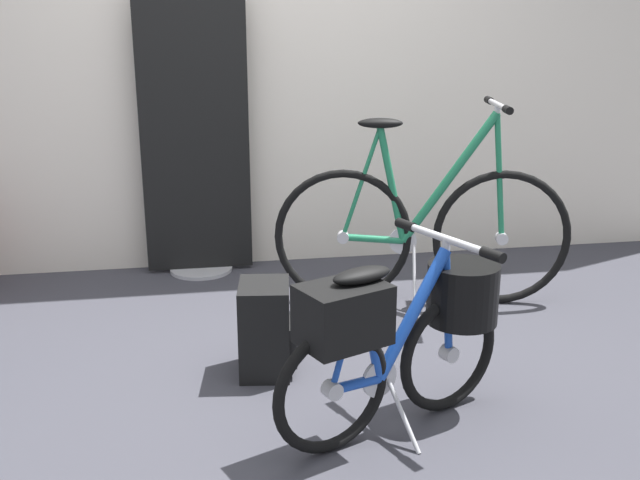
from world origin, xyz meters
TOP-DOWN VIEW (x-y plane):
  - ground_plane at (0.00, 0.00)m, footprint 6.03×6.03m
  - back_wall at (0.00, 1.70)m, footprint 6.03×0.10m
  - floor_banner_stand at (-0.36, 1.53)m, footprint 0.60×0.36m
  - folding_bike_foreground at (0.32, -0.34)m, footprint 0.91×0.57m
  - display_bike_left at (0.74, 0.82)m, footprint 1.48×0.53m
  - backpack_on_floor at (-0.12, 0.17)m, footprint 0.26×0.28m

SIDE VIEW (x-z plane):
  - ground_plane at x=0.00m, z-range 0.00..0.00m
  - backpack_on_floor at x=-0.12m, z-range 0.00..0.38m
  - folding_bike_foreground at x=0.32m, z-range 0.03..0.73m
  - display_bike_left at x=0.74m, z-range -0.13..0.91m
  - floor_banner_stand at x=-0.36m, z-range -0.09..1.50m
  - back_wall at x=0.00m, z-range 0.00..2.97m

